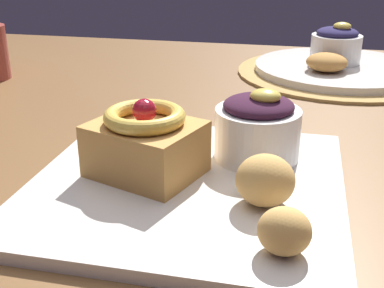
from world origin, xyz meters
name	(u,v)px	position (x,y,z in m)	size (l,w,h in m)	color
dining_table	(194,182)	(0.00, 0.00, 0.64)	(1.27, 1.01, 0.73)	brown
woven_placemat	(338,73)	(0.20, 0.28, 0.73)	(0.35, 0.35, 0.01)	#AD894C
front_plate	(187,185)	(0.04, -0.19, 0.74)	(0.29, 0.29, 0.01)	silver
cake_slice	(146,143)	(-0.01, -0.19, 0.77)	(0.12, 0.11, 0.08)	#C68E47
berry_ramekin	(258,127)	(0.09, -0.13, 0.78)	(0.09, 0.09, 0.08)	white
fritter_front	(284,231)	(0.13, -0.30, 0.76)	(0.04, 0.04, 0.04)	tan
fritter_middle	(265,180)	(0.11, -0.23, 0.76)	(0.05, 0.05, 0.04)	tan
back_plate	(339,68)	(0.20, 0.28, 0.74)	(0.29, 0.29, 0.01)	silver
back_ramekin	(336,45)	(0.19, 0.30, 0.78)	(0.09, 0.09, 0.07)	white
back_pastry	(327,62)	(0.17, 0.23, 0.76)	(0.07, 0.07, 0.03)	#B77F3D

